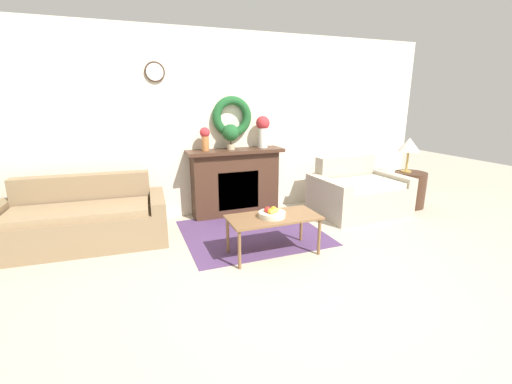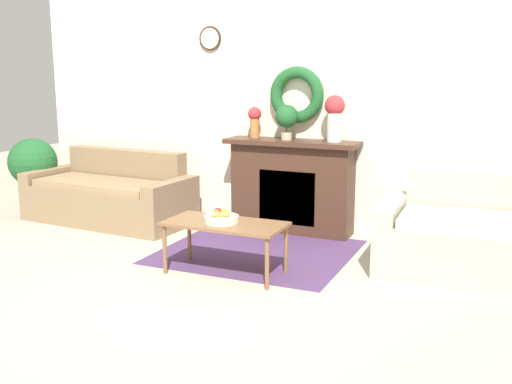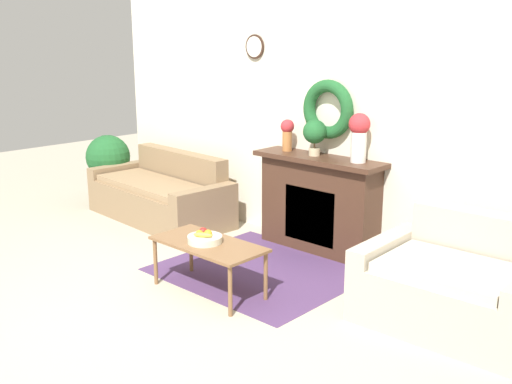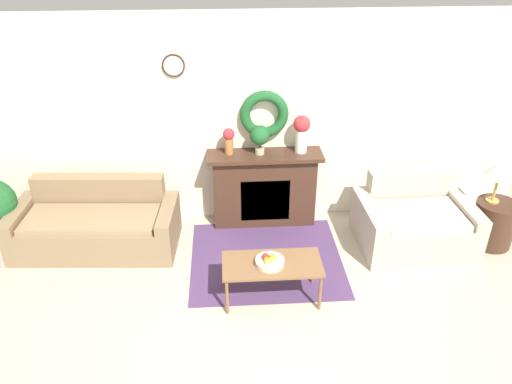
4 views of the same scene
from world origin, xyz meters
name	(u,v)px [view 3 (image 3 of 4)]	position (x,y,z in m)	size (l,w,h in m)	color
ground_plane	(138,326)	(0.00, 0.00, 0.00)	(16.00, 16.00, 0.00)	#ADA38E
floor_rug	(261,270)	(-0.08, 1.52, 0.00)	(1.80, 1.61, 0.01)	#4C335B
wall_back	(336,121)	(0.00, 2.57, 1.36)	(6.80, 0.19, 2.70)	beige
fireplace	(319,203)	(-0.04, 2.37, 0.51)	(1.45, 0.41, 1.01)	#42281C
couch_left	(162,196)	(-2.15, 1.95, 0.29)	(2.02, 1.00, 0.81)	#846B4C
loveseat_right	(455,286)	(1.77, 1.74, 0.31)	(1.38, 1.03, 0.84)	#B2A893
coffee_table	(208,248)	(-0.08, 0.83, 0.41)	(1.04, 0.51, 0.46)	brown
fruit_bowl	(205,238)	(-0.11, 0.82, 0.50)	(0.30, 0.30, 0.12)	beige
vase_on_mantel_left	(287,133)	(-0.48, 2.37, 1.21)	(0.15, 0.15, 0.34)	#AD6B38
vase_on_mantel_right	(359,134)	(0.42, 2.37, 1.29)	(0.21, 0.21, 0.48)	silver
potted_plant_on_mantel	(315,133)	(-0.10, 2.35, 1.25)	(0.24, 0.24, 0.37)	tan
potted_plant_floor_by_couch	(108,159)	(-3.35, 2.00, 0.58)	(0.60, 0.60, 0.91)	tan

